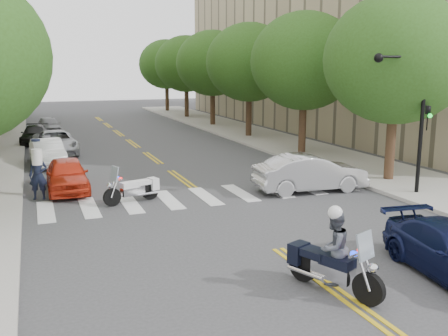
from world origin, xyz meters
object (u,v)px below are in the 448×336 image
officer_standing (38,175)px  convertible (310,173)px  motorcycle_police (331,253)px  motorcycle_parked (136,189)px

officer_standing → convertible: (10.83, -2.75, -0.19)m
officer_standing → convertible: bearing=-2.7°
motorcycle_police → motorcycle_parked: size_ratio=1.07×
motorcycle_police → officer_standing: size_ratio=1.26×
motorcycle_police → motorcycle_parked: (-2.68, 9.59, -0.40)m
motorcycle_police → convertible: size_ratio=0.51×
motorcycle_parked → convertible: (7.27, -0.94, 0.26)m
convertible → motorcycle_parked: bearing=87.3°
motorcycle_police → convertible: motorcycle_police is taller
motorcycle_parked → officer_standing: bearing=45.6°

